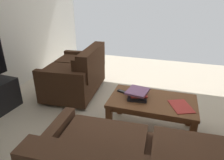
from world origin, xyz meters
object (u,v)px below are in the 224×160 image
Objects in this scene: coffee_table at (152,105)px; loose_magazine at (181,106)px; tv_remote at (123,92)px; loveseat_near at (77,74)px; book_stack at (138,94)px.

coffee_table is 3.40× the size of loose_magazine.
tv_remote is at bearing -10.97° from coffee_table.
loveseat_near reaches higher than tv_remote.
loose_magazine is (-0.33, 0.07, 0.07)m from coffee_table.
loveseat_near is 1.53m from coffee_table.
tv_remote is (0.40, -0.08, 0.08)m from coffee_table.
loveseat_near is 4.04× the size of loose_magazine.
loose_magazine is at bearing 171.90° from book_stack.
book_stack is 0.53m from loose_magazine.
book_stack is at bearing 161.80° from tv_remote.
coffee_table is (-1.37, 0.68, 0.01)m from loveseat_near.
coffee_table is 6.33× the size of tv_remote.
tv_remote reaches higher than coffee_table.
tv_remote reaches higher than loose_magazine.
loveseat_near is 1.86m from loose_magazine.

